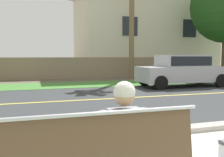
{
  "coord_description": "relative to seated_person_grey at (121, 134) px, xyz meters",
  "views": [
    {
      "loc": [
        -1.89,
        -1.91,
        1.51
      ],
      "look_at": [
        -0.21,
        3.47,
        1.0
      ],
      "focal_mm": 40.8,
      "sensor_mm": 36.0,
      "label": 1
    }
  ],
  "objects": [
    {
      "name": "far_verge_grass",
      "position": [
        1.01,
        10.57,
        -0.67
      ],
      "size": [
        48.0,
        2.8,
        0.02
      ],
      "primitive_type": "cube",
      "color": "#478438",
      "rests_on": "ground_plane"
    },
    {
      "name": "seated_person_grey",
      "position": [
        0.0,
        0.0,
        0.0
      ],
      "size": [
        0.52,
        0.68,
        1.25
      ],
      "color": "#47382D",
      "rests_on": "ground_plane"
    },
    {
      "name": "road_centre_line",
      "position": [
        1.01,
        5.92,
        -0.67
      ],
      "size": [
        48.0,
        0.14,
        0.01
      ],
      "primitive_type": "cube",
      "color": "#E0CC4C",
      "rests_on": "ground_plane"
    },
    {
      "name": "house_across_street",
      "position": [
        7.99,
        17.36,
        2.88
      ],
      "size": [
        11.43,
        6.91,
        7.03
      ],
      "color": "beige",
      "rests_on": "ground_plane"
    },
    {
      "name": "street_asphalt",
      "position": [
        1.01,
        5.92,
        -0.67
      ],
      "size": [
        52.0,
        8.0,
        0.01
      ],
      "primitive_type": "cube",
      "color": "#383A3D",
      "rests_on": "ground_plane"
    },
    {
      "name": "garden_wall",
      "position": [
        1.0,
        14.16,
        0.02
      ],
      "size": [
        13.0,
        0.36,
        1.4
      ],
      "primitive_type": "cube",
      "color": "gray",
      "rests_on": "ground_plane"
    },
    {
      "name": "car_silver_near",
      "position": [
        6.07,
        8.32,
        0.18
      ],
      "size": [
        4.3,
        1.86,
        1.54
      ],
      "color": "#B2B5BC",
      "rests_on": "ground_plane"
    },
    {
      "name": "curb_edge",
      "position": [
        1.01,
        1.77,
        -0.62
      ],
      "size": [
        44.0,
        0.3,
        0.11
      ],
      "primitive_type": "cube",
      "color": "#ADA89E",
      "rests_on": "ground_plane"
    },
    {
      "name": "ground_plane",
      "position": [
        1.01,
        7.42,
        -0.68
      ],
      "size": [
        140.0,
        140.0,
        0.0
      ],
      "primitive_type": "plane",
      "color": "#665B4C"
    }
  ]
}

